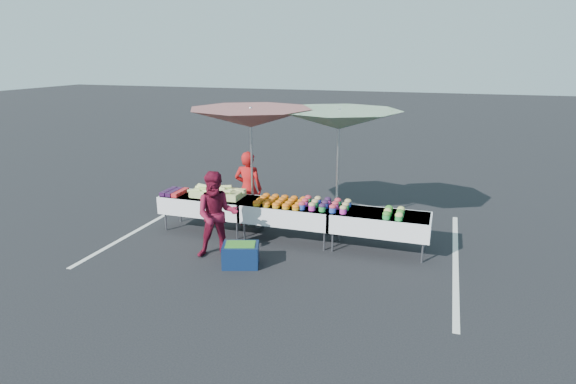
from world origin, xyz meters
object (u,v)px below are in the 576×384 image
(umbrella_left, at_px, (251,119))
(table_left, at_px, (206,204))
(table_center, at_px, (288,212))
(table_right, at_px, (379,222))
(storage_bin, at_px, (241,254))
(vendor, at_px, (248,189))
(customer, at_px, (217,215))
(umbrella_right, at_px, (339,121))

(umbrella_left, bearing_deg, table_left, -155.50)
(table_center, xyz_separation_m, table_right, (1.80, 0.00, 0.00))
(table_right, relative_size, storage_bin, 2.53)
(vendor, height_order, storage_bin, vendor)
(table_right, distance_m, umbrella_left, 3.26)
(table_center, bearing_deg, customer, -129.67)
(vendor, bearing_deg, storage_bin, 104.39)
(table_right, distance_m, storage_bin, 2.65)
(vendor, height_order, umbrella_right, umbrella_right)
(table_right, relative_size, umbrella_left, 0.68)
(customer, relative_size, umbrella_left, 0.58)
(table_center, relative_size, customer, 1.16)
(table_left, xyz_separation_m, table_center, (1.80, 0.00, 0.00))
(table_right, height_order, customer, customer)
(table_left, relative_size, vendor, 1.14)
(umbrella_right, bearing_deg, vendor, -172.40)
(table_right, bearing_deg, vendor, 169.17)
(table_left, xyz_separation_m, vendor, (0.73, 0.55, 0.24))
(vendor, bearing_deg, customer, 89.18)
(umbrella_left, relative_size, storage_bin, 3.73)
(table_center, bearing_deg, umbrella_left, 156.55)
(customer, xyz_separation_m, umbrella_left, (0.05, 1.57, 1.54))
(table_right, relative_size, customer, 1.16)
(table_left, distance_m, table_right, 3.60)
(table_center, distance_m, customer, 1.53)
(table_center, height_order, storage_bin, table_center)
(table_left, bearing_deg, storage_bin, -45.55)
(table_left, relative_size, table_center, 1.00)
(vendor, relative_size, storage_bin, 2.22)
(table_center, distance_m, umbrella_right, 2.08)
(table_left, xyz_separation_m, storage_bin, (1.39, -1.42, -0.37))
(table_center, relative_size, umbrella_right, 0.69)
(customer, bearing_deg, umbrella_right, 23.11)
(table_center, bearing_deg, vendor, 152.90)
(umbrella_left, bearing_deg, table_right, -8.36)
(table_right, xyz_separation_m, umbrella_right, (-1.00, 0.80, 1.74))
(vendor, distance_m, storage_bin, 2.17)
(vendor, relative_size, customer, 1.02)
(table_left, height_order, storage_bin, table_left)
(table_left, height_order, table_center, same)
(table_left, bearing_deg, vendor, 37.17)
(table_left, height_order, umbrella_right, umbrella_right)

